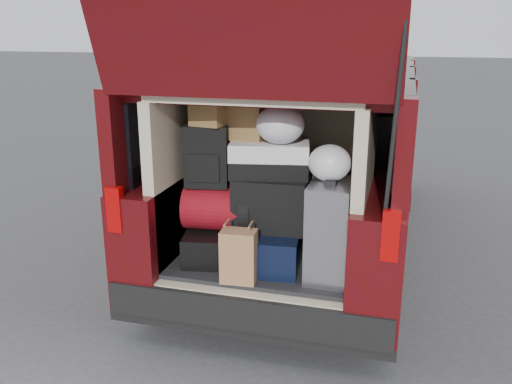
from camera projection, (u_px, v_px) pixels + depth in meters
The scene contains 15 objects.
ground at pixel (258, 341), 3.86m from camera, with size 80.00×80.00×0.00m, color #39393B.
minivan at pixel (307, 158), 5.30m from camera, with size 1.90×5.35×2.77m.
load_floor at pixel (267, 289), 4.03m from camera, with size 1.24×1.05×0.55m, color black.
black_hardshell at pixel (214, 243), 3.89m from camera, with size 0.39×0.53×0.21m, color black.
navy_hardshell at pixel (267, 246), 3.78m from camera, with size 0.47×0.58×0.25m, color black.
silver_roller at pixel (330, 230), 3.52m from camera, with size 0.27×0.43×0.65m, color silver.
kraft_bag at pixel (239, 256), 3.49m from camera, with size 0.23×0.14×0.35m, color #A37249.
red_duffel at pixel (219, 208), 3.81m from camera, with size 0.48×0.31×0.31m, color maroon.
black_soft_case at pixel (271, 203), 3.71m from camera, with size 0.50×0.30×0.36m, color black.
backpack at pixel (207, 156), 3.72m from camera, with size 0.30×0.18×0.43m, color black.
twotone_duffel at pixel (269, 160), 3.66m from camera, with size 0.53×0.27×0.24m, color white.
grocery_sack_lower at pixel (209, 111), 3.62m from camera, with size 0.22×0.18×0.20m, color brown.
grocery_sack_upper at pixel (248, 122), 3.69m from camera, with size 0.24×0.20×0.24m, color brown.
plastic_bag_center at pixel (280, 125), 3.54m from camera, with size 0.32×0.30×0.26m, color white.
plastic_bag_right at pixel (330, 163), 3.43m from camera, with size 0.27×0.25×0.24m, color white.
Camera 1 is at (0.88, -3.26, 2.14)m, focal length 38.00 mm.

